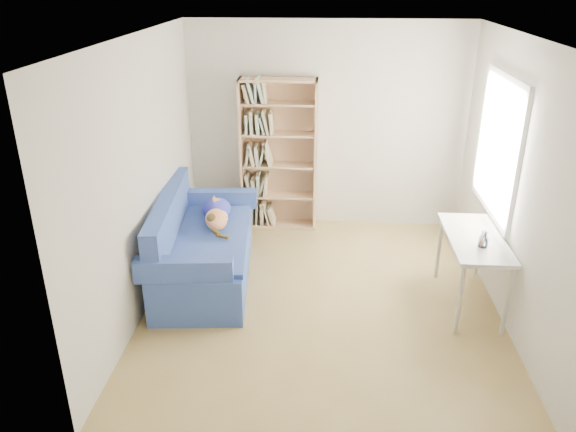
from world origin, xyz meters
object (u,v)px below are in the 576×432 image
object	(u,v)px
desk	(474,244)
pen_cup	(483,241)
bookshelf	(279,161)
sofa	(201,248)

from	to	relation	value
desk	pen_cup	xyz separation A→B (m)	(0.02, -0.21, 0.14)
desk	bookshelf	bearing A→B (deg)	139.02
bookshelf	pen_cup	xyz separation A→B (m)	(2.08, -2.00, -0.08)
sofa	bookshelf	size ratio (longest dim) A/B	1.04
sofa	desk	world-z (taller)	sofa
bookshelf	pen_cup	world-z (taller)	bookshelf
sofa	bookshelf	distance (m)	1.70
sofa	pen_cup	size ratio (longest dim) A/B	12.09
bookshelf	desk	bearing A→B (deg)	-40.98
desk	pen_cup	world-z (taller)	pen_cup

